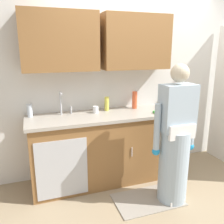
# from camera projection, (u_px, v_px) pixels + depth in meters

# --- Properties ---
(ground_plane) EXTENTS (9.00, 9.00, 0.00)m
(ground_plane) POSITION_uv_depth(u_px,v_px,m) (164.00, 199.00, 2.91)
(ground_plane) COLOR #998466
(kitchen_wall_with_uppers) EXTENTS (4.80, 0.44, 2.70)m
(kitchen_wall_with_uppers) POSITION_uv_depth(u_px,v_px,m) (124.00, 70.00, 3.39)
(kitchen_wall_with_uppers) COLOR silver
(kitchen_wall_with_uppers) RESTS_ON ground
(counter_cabinet) EXTENTS (1.90, 0.62, 0.90)m
(counter_cabinet) POSITION_uv_depth(u_px,v_px,m) (103.00, 149.00, 3.25)
(counter_cabinet) COLOR brown
(counter_cabinet) RESTS_ON ground
(countertop) EXTENTS (1.96, 0.66, 0.04)m
(countertop) POSITION_uv_depth(u_px,v_px,m) (103.00, 116.00, 3.13)
(countertop) COLOR #A8A093
(countertop) RESTS_ON counter_cabinet
(sink) EXTENTS (0.50, 0.36, 0.35)m
(sink) POSITION_uv_depth(u_px,v_px,m) (66.00, 118.00, 2.99)
(sink) COLOR #B7BABF
(sink) RESTS_ON counter_cabinet
(person_at_sink) EXTENTS (0.55, 0.34, 1.62)m
(person_at_sink) POSITION_uv_depth(u_px,v_px,m) (175.00, 146.00, 2.73)
(person_at_sink) COLOR white
(person_at_sink) RESTS_ON ground
(floor_mat) EXTENTS (0.80, 0.50, 0.01)m
(floor_mat) POSITION_uv_depth(u_px,v_px,m) (148.00, 200.00, 2.89)
(floor_mat) COLOR gray
(floor_mat) RESTS_ON ground
(bottle_dish_liquid) EXTENTS (0.07, 0.07, 0.16)m
(bottle_dish_liquid) POSITION_uv_depth(u_px,v_px,m) (30.00, 111.00, 2.98)
(bottle_dish_liquid) COLOR silver
(bottle_dish_liquid) RESTS_ON countertop
(bottle_water_tall) EXTENTS (0.07, 0.07, 0.24)m
(bottle_water_tall) POSITION_uv_depth(u_px,v_px,m) (135.00, 100.00, 3.40)
(bottle_water_tall) COLOR #E05933
(bottle_water_tall) RESTS_ON countertop
(bottle_water_short) EXTENTS (0.06, 0.06, 0.19)m
(bottle_water_short) POSITION_uv_depth(u_px,v_px,m) (107.00, 104.00, 3.28)
(bottle_water_short) COLOR #D8D14C
(bottle_water_short) RESTS_ON countertop
(cup_by_sink) EXTENTS (0.08, 0.08, 0.09)m
(cup_by_sink) POSITION_uv_depth(u_px,v_px,m) (96.00, 110.00, 3.18)
(cup_by_sink) COLOR white
(cup_by_sink) RESTS_ON countertop
(sponge) EXTENTS (0.11, 0.07, 0.03)m
(sponge) POSITION_uv_depth(u_px,v_px,m) (158.00, 112.00, 3.17)
(sponge) COLOR #4CBF4C
(sponge) RESTS_ON countertop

